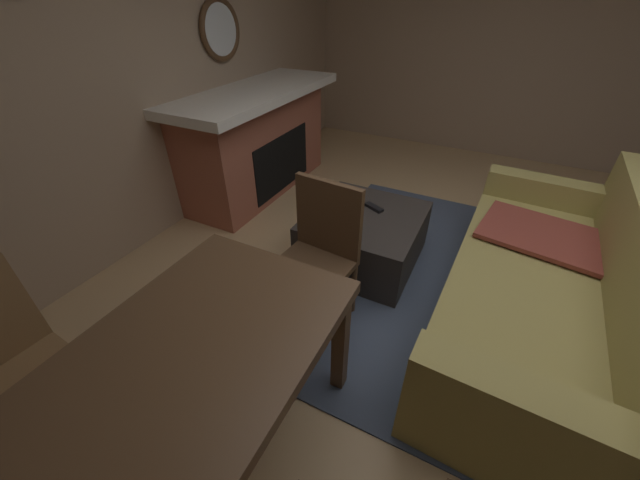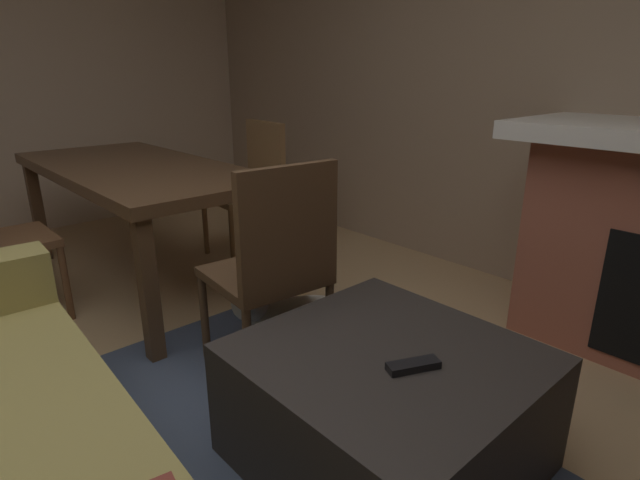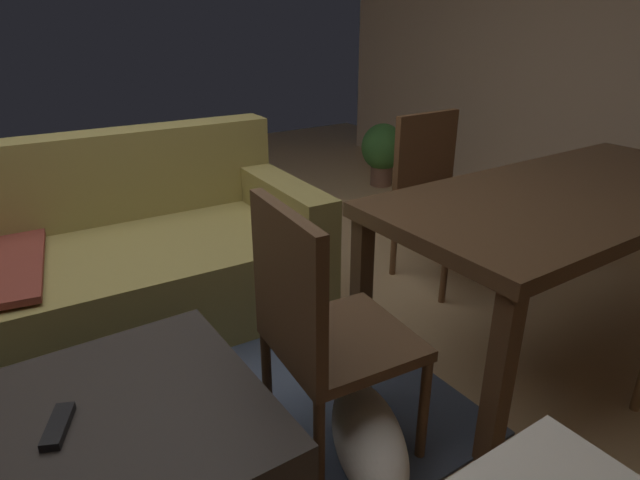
# 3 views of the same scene
# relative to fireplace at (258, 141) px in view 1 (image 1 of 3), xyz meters

# --- Properties ---
(floor) EXTENTS (7.95, 7.95, 0.00)m
(floor) POSITION_rel_fireplace_xyz_m (1.05, 2.23, -0.53)
(floor) COLOR tan
(wall_back_fireplace_side) EXTENTS (7.03, 0.12, 2.77)m
(wall_back_fireplace_side) POSITION_rel_fireplace_xyz_m (1.05, -0.38, 0.85)
(wall_back_fireplace_side) COLOR #9E846B
(wall_back_fireplace_side) RESTS_ON ground
(wall_left) EXTENTS (0.12, 5.62, 2.77)m
(wall_left) POSITION_rel_fireplace_xyz_m (-2.26, 2.23, 0.85)
(wall_left) COLOR #9E846B
(wall_left) RESTS_ON ground
(area_rug) EXTENTS (2.60, 2.00, 0.01)m
(area_rug) POSITION_rel_fireplace_xyz_m (0.69, 2.05, -0.52)
(area_rug) COLOR #3D475B
(area_rug) RESTS_ON ground
(fireplace) EXTENTS (1.99, 0.76, 1.05)m
(fireplace) POSITION_rel_fireplace_xyz_m (0.00, 0.00, 0.00)
(fireplace) COLOR #9E5642
(fireplace) RESTS_ON ground
(round_wall_mirror) EXTENTS (0.52, 0.05, 0.52)m
(round_wall_mirror) POSITION_rel_fireplace_xyz_m (0.00, -0.29, 0.98)
(round_wall_mirror) COLOR #4C331E
(couch) EXTENTS (2.24, 1.08, 0.88)m
(couch) POSITION_rel_fireplace_xyz_m (0.87, 2.71, -0.22)
(couch) COLOR #9E8E4C
(couch) RESTS_ON ground
(ottoman_coffee_table) EXTENTS (0.85, 0.82, 0.42)m
(ottoman_coffee_table) POSITION_rel_fireplace_xyz_m (0.69, 1.45, -0.32)
(ottoman_coffee_table) COLOR #2D2826
(ottoman_coffee_table) RESTS_ON ground
(tv_remote) EXTENTS (0.11, 0.17, 0.02)m
(tv_remote) POSITION_rel_fireplace_xyz_m (0.58, 1.47, -0.10)
(tv_remote) COLOR black
(tv_remote) RESTS_ON ottoman_coffee_table
(dining_table) EXTENTS (1.88, 0.84, 0.74)m
(dining_table) POSITION_rel_fireplace_xyz_m (2.68, 1.38, 0.13)
(dining_table) COLOR #513823
(dining_table) RESTS_ON ground
(dining_chair_south) EXTENTS (0.47, 0.47, 0.93)m
(dining_chair_south) POSITION_rel_fireplace_xyz_m (2.68, 0.57, -0.01)
(dining_chair_south) COLOR brown
(dining_chair_south) RESTS_ON ground
(dining_chair_west) EXTENTS (0.48, 0.48, 0.93)m
(dining_chair_west) POSITION_rel_fireplace_xyz_m (1.35, 1.39, -0.01)
(dining_chair_west) COLOR #513823
(dining_chair_west) RESTS_ON ground
(small_dog) EXTENTS (0.41, 0.58, 0.32)m
(small_dog) POSITION_rel_fireplace_xyz_m (1.43, 1.24, -0.35)
(small_dog) COLOR silver
(small_dog) RESTS_ON ground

